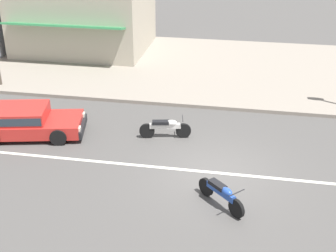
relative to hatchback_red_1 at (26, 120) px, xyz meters
name	(u,v)px	position (x,y,z in m)	size (l,w,h in m)	color
ground_plane	(214,173)	(7.07, -1.41, -0.59)	(160.00, 160.00, 0.00)	#4C4947
lane_centre_stripe	(214,172)	(7.07, -1.41, -0.59)	(50.40, 0.14, 0.01)	silver
kerb_strip	(231,69)	(7.07, 8.51, -0.52)	(68.00, 10.00, 0.15)	gray
hatchback_red_1	(26,120)	(0.00, 0.00, 0.00)	(4.16, 2.49, 1.10)	red
motorcycle_0	(166,127)	(5.11, 0.69, -0.17)	(1.88, 0.63, 0.80)	black
motorcycle_1	(221,193)	(7.44, -3.17, -0.17)	(1.41, 1.36, 0.80)	black
shopfront_corner_warung	(83,5)	(-1.33, 10.49, 2.01)	(7.11, 6.38, 4.89)	#B2A893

